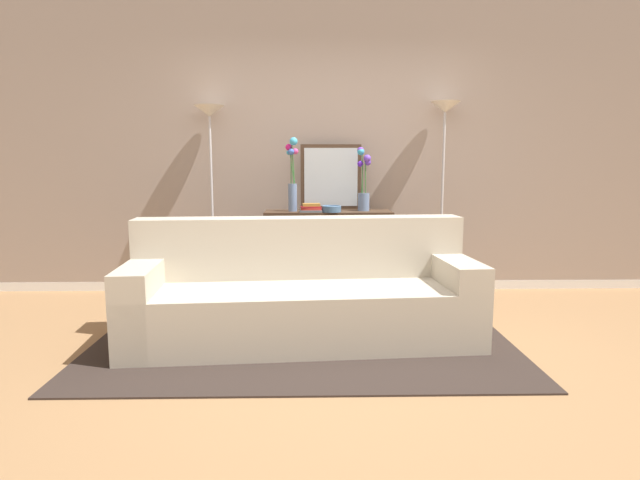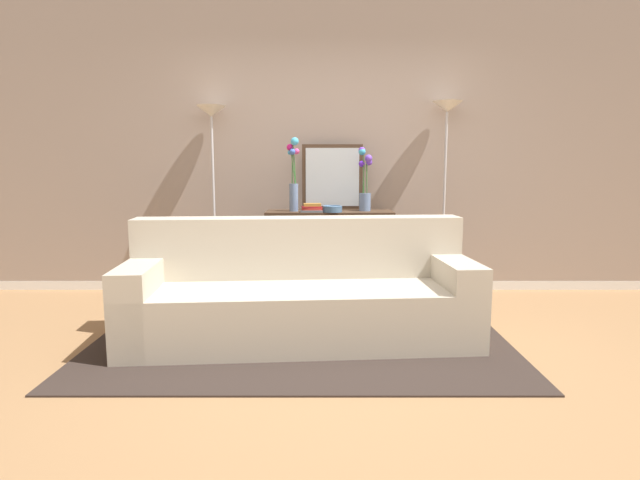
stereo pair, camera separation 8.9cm
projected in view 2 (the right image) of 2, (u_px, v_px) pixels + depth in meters
name	position (u px, v px, depth m)	size (l,w,h in m)	color
ground_plane	(337.00, 364.00, 3.36)	(16.00, 16.00, 0.02)	#9E754C
back_wall	(331.00, 142.00, 5.16)	(12.00, 0.15, 3.01)	white
area_rug	(301.00, 345.00, 3.66)	(2.99, 1.64, 0.01)	#332823
couch	(301.00, 297.00, 3.78)	(2.53, 1.03, 0.88)	#BCB29E
console_table	(330.00, 239.00, 4.93)	(1.20, 0.38, 0.84)	#473323
floor_lamp_left	(212.00, 148.00, 4.92)	(0.28, 0.28, 1.83)	silver
floor_lamp_right	(446.00, 144.00, 4.91)	(0.28, 0.28, 1.87)	silver
wall_mirror	(333.00, 177.00, 5.00)	(0.59, 0.02, 0.63)	#473323
vase_tall_flowers	(294.00, 178.00, 4.81)	(0.12, 0.11, 0.69)	#6B84AD
vase_short_flowers	(365.00, 184.00, 4.86)	(0.13, 0.11, 0.60)	#6B84AD
fruit_bowl	(333.00, 209.00, 4.77)	(0.18, 0.18, 0.06)	#4C7093
book_stack	(312.00, 208.00, 4.77)	(0.22, 0.14, 0.08)	slate
book_row_under_console	(296.00, 291.00, 5.00)	(0.32, 0.18, 0.12)	#236033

